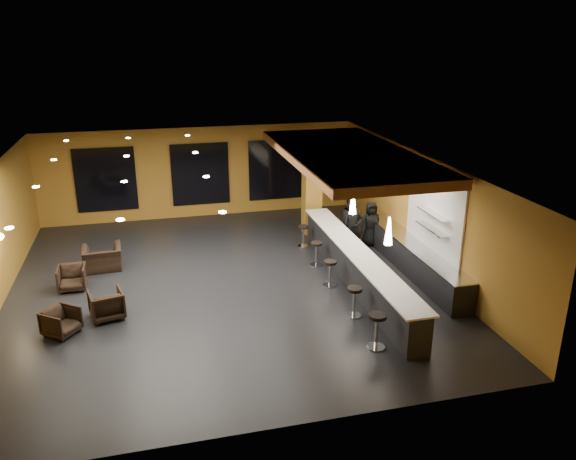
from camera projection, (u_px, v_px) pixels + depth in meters
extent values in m
cube|color=black|center=(226.00, 285.00, 16.33)|extent=(12.00, 13.00, 0.10)
cube|color=black|center=(221.00, 164.00, 15.12)|extent=(12.00, 13.00, 0.10)
cube|color=#A47124|center=(200.00, 172.00, 21.71)|extent=(12.00, 0.10, 3.50)
cube|color=#A47124|center=(275.00, 348.00, 9.74)|extent=(12.00, 0.10, 3.50)
cube|color=#A47124|center=(421.00, 211.00, 17.11)|extent=(0.10, 13.00, 3.50)
cube|color=brown|center=(348.00, 155.00, 17.01)|extent=(3.60, 8.00, 0.28)
cube|color=black|center=(106.00, 180.00, 20.82)|extent=(2.20, 0.06, 2.40)
cube|color=black|center=(200.00, 174.00, 21.62)|extent=(2.20, 0.06, 2.40)
cube|color=black|center=(276.00, 170.00, 22.31)|extent=(2.20, 0.06, 2.40)
cube|color=white|center=(434.00, 213.00, 16.09)|extent=(0.06, 3.20, 2.40)
cube|color=black|center=(356.00, 269.00, 16.07)|extent=(0.60, 8.00, 1.00)
cube|color=white|center=(357.00, 252.00, 15.89)|extent=(0.78, 8.10, 0.05)
cube|color=black|center=(413.00, 258.00, 17.01)|extent=(0.70, 6.00, 0.86)
cube|color=silver|center=(414.00, 244.00, 16.85)|extent=(0.72, 6.00, 0.03)
cube|color=silver|center=(432.00, 229.00, 16.01)|extent=(0.30, 1.50, 0.03)
cube|color=silver|center=(433.00, 214.00, 15.86)|extent=(0.30, 1.50, 0.03)
cube|color=olive|center=(312.00, 186.00, 19.85)|extent=(0.60, 0.60, 3.50)
cone|color=white|center=(389.00, 231.00, 13.62)|extent=(0.20, 0.20, 0.70)
cone|color=white|center=(353.00, 202.00, 15.90)|extent=(0.20, 0.20, 0.70)
cone|color=white|center=(326.00, 180.00, 18.19)|extent=(0.20, 0.20, 0.70)
imported|color=black|center=(353.00, 227.00, 18.22)|extent=(0.70, 0.50, 1.81)
imported|color=black|center=(352.00, 221.00, 18.90)|extent=(0.91, 0.74, 1.73)
imported|color=black|center=(371.00, 224.00, 18.93)|extent=(0.77, 0.51, 1.54)
imported|color=black|center=(61.00, 322.00, 13.49)|extent=(1.02, 1.01, 0.67)
imported|color=black|center=(107.00, 304.00, 14.26)|extent=(0.97, 0.99, 0.75)
imported|color=black|center=(72.00, 278.00, 15.84)|extent=(0.76, 0.78, 0.70)
imported|color=black|center=(102.00, 258.00, 17.15)|extent=(1.20, 1.07, 0.74)
cylinder|color=silver|center=(376.00, 347.00, 13.02)|extent=(0.44, 0.44, 0.03)
cylinder|color=silver|center=(377.00, 332.00, 12.89)|extent=(0.08, 0.08, 0.76)
cylinder|color=black|center=(378.00, 316.00, 12.75)|extent=(0.41, 0.41, 0.09)
cylinder|color=silver|center=(354.00, 315.00, 14.46)|extent=(0.40, 0.40, 0.03)
cylinder|color=silver|center=(354.00, 303.00, 14.34)|extent=(0.07, 0.07, 0.71)
cylinder|color=black|center=(355.00, 289.00, 14.21)|extent=(0.38, 0.38, 0.08)
cylinder|color=silver|center=(330.00, 285.00, 16.17)|extent=(0.39, 0.39, 0.03)
cylinder|color=silver|center=(330.00, 274.00, 16.06)|extent=(0.07, 0.07, 0.68)
cylinder|color=black|center=(330.00, 262.00, 15.93)|extent=(0.37, 0.37, 0.08)
cylinder|color=silver|center=(316.00, 265.00, 17.57)|extent=(0.39, 0.39, 0.03)
cylinder|color=silver|center=(316.00, 255.00, 17.46)|extent=(0.07, 0.07, 0.67)
cylinder|color=black|center=(317.00, 244.00, 17.33)|extent=(0.37, 0.37, 0.08)
cylinder|color=silver|center=(303.00, 246.00, 19.09)|extent=(0.37, 0.37, 0.03)
cylinder|color=silver|center=(303.00, 237.00, 18.98)|extent=(0.07, 0.07, 0.65)
cylinder|color=black|center=(303.00, 227.00, 18.86)|extent=(0.36, 0.36, 0.07)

